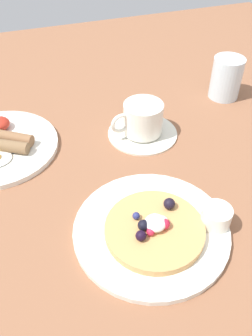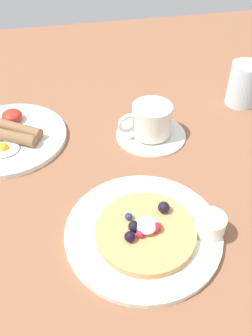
{
  "view_description": "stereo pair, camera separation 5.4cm",
  "coord_description": "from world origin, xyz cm",
  "views": [
    {
      "loc": [
        -10.33,
        -43.49,
        46.14
      ],
      "look_at": [
        4.4,
        0.09,
        4.0
      ],
      "focal_mm": 38.33,
      "sensor_mm": 36.0,
      "label": 1
    },
    {
      "loc": [
        -5.12,
        -44.92,
        46.14
      ],
      "look_at": [
        4.4,
        0.09,
        4.0
      ],
      "focal_mm": 38.33,
      "sensor_mm": 36.0,
      "label": 2
    }
  ],
  "objects": [
    {
      "name": "ground_plane",
      "position": [
        0.0,
        0.0,
        -1.5
      ],
      "size": [
        162.86,
        158.15,
        3.0
      ],
      "primitive_type": "cube",
      "color": "brown"
    },
    {
      "name": "pancake_plate",
      "position": [
        4.74,
        -11.38,
        0.53
      ],
      "size": [
        24.76,
        24.76,
        1.06
      ],
      "primitive_type": "cylinder",
      "color": "white",
      "rests_on": "ground_plane"
    },
    {
      "name": "pancake_with_berries",
      "position": [
        4.91,
        -12.31,
        1.98
      ],
      "size": [
        15.55,
        15.55,
        3.32
      ],
      "color": "tan",
      "rests_on": "pancake_plate"
    },
    {
      "name": "syrup_ramekin",
      "position": [
        14.65,
        -13.7,
        2.72
      ],
      "size": [
        4.77,
        4.77,
        3.23
      ],
      "color": "white",
      "rests_on": "pancake_plate"
    },
    {
      "name": "breakfast_plate",
      "position": [
        -16.99,
        18.02,
        0.53
      ],
      "size": [
        24.41,
        24.41,
        1.07
      ],
      "primitive_type": "cylinder",
      "color": "white",
      "rests_on": "ground_plane"
    },
    {
      "name": "fried_breakfast",
      "position": [
        -15.64,
        18.07,
        2.17
      ],
      "size": [
        11.7,
        15.01,
        2.62
      ],
      "color": "brown",
      "rests_on": "breakfast_plate"
    },
    {
      "name": "coffee_saucer",
      "position": [
        12.55,
        13.22,
        0.44
      ],
      "size": [
        14.66,
        14.66,
        0.88
      ],
      "primitive_type": "cylinder",
      "color": "white",
      "rests_on": "ground_plane"
    },
    {
      "name": "coffee_cup",
      "position": [
        12.38,
        13.19,
        4.23
      ],
      "size": [
        11.33,
        8.14,
        6.46
      ],
      "color": "white",
      "rests_on": "coffee_saucer"
    },
    {
      "name": "water_glass",
      "position": [
        36.54,
        21.38,
        4.86
      ],
      "size": [
        7.16,
        7.16,
        9.72
      ],
      "primitive_type": "cylinder",
      "color": "silver",
      "rests_on": "ground_plane"
    }
  ]
}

